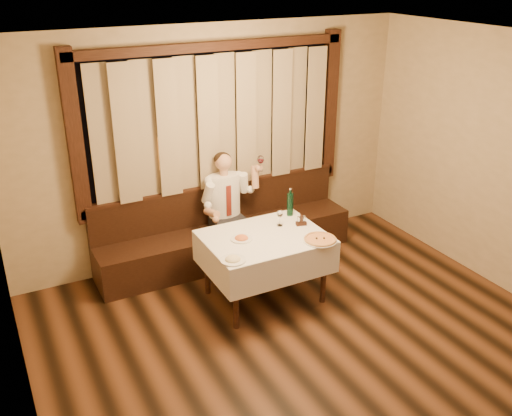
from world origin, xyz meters
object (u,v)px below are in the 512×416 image
banquette (225,235)px  dining_table (265,245)px  green_bottle (290,204)px  pasta_red (241,237)px  pasta_cream (233,258)px  pizza (320,239)px  cruet_caddy (301,221)px  seated_man (227,201)px

banquette → dining_table: bearing=-90.0°
banquette → green_bottle: size_ratio=9.82×
green_bottle → dining_table: bearing=-146.3°
banquette → pasta_red: (-0.25, -0.98, 0.48)m
banquette → pasta_cream: bearing=-111.3°
dining_table → pizza: bearing=-38.7°
dining_table → pasta_cream: size_ratio=5.08×
dining_table → pasta_cream: pasta_cream is taller
pizza → cruet_caddy: cruet_caddy is taller
banquette → cruet_caddy: (0.48, -0.97, 0.49)m
pizza → pasta_red: (-0.71, 0.40, 0.02)m
dining_table → cruet_caddy: 0.51m
green_bottle → pizza: bearing=-94.2°
cruet_caddy → dining_table: bearing=-159.3°
banquette → pizza: (0.46, -1.39, 0.46)m
seated_man → dining_table: bearing=-90.0°
pizza → seated_man: (-0.46, 1.30, 0.03)m
banquette → pasta_red: 1.12m
banquette → green_bottle: green_bottle is taller
dining_table → seated_man: 0.95m
pasta_red → seated_man: 0.93m
pasta_cream → seated_man: seated_man is taller
dining_table → seated_man: size_ratio=0.92×
pasta_red → seated_man: seated_man is taller
dining_table → seated_man: (-0.00, 0.93, 0.15)m
pasta_red → cruet_caddy: (0.74, 0.01, 0.01)m
pasta_cream → green_bottle: bearing=33.0°
pizza → green_bottle: green_bottle is taller
cruet_caddy → pizza: bearing=-79.2°
pasta_red → cruet_caddy: cruet_caddy is taller
pizza → pasta_red: bearing=150.4°
seated_man → pasta_red: bearing=-105.8°
green_bottle → seated_man: (-0.51, 0.60, -0.09)m
pasta_red → cruet_caddy: 0.74m
pizza → green_bottle: size_ratio=1.09×
pasta_cream → seated_man: bearing=67.4°
dining_table → pasta_cream: (-0.53, -0.34, 0.14)m
banquette → green_bottle: (0.51, -0.68, 0.58)m
banquette → dining_table: 1.08m
green_bottle → cruet_caddy: (-0.03, -0.29, -0.10)m
dining_table → green_bottle: green_bottle is taller
banquette → pizza: bearing=-71.8°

